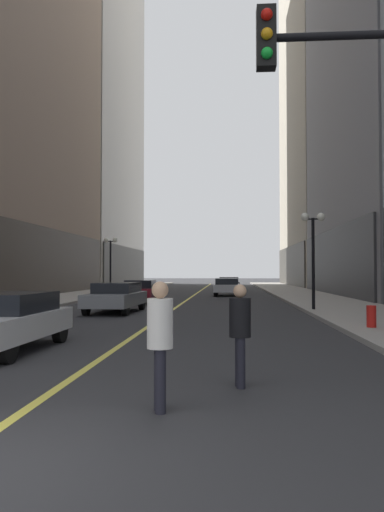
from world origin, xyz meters
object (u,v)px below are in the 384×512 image
(car_maroon, at_px, (140,290))
(car_black, at_px, (229,284))
(car_grey, at_px, (116,296))
(car_silver, at_px, (227,286))
(pedestrian_in_black_coat, at_px, (240,327))
(street_lamp_left_far, at_px, (111,253))
(car_white, at_px, (7,319))
(pedestrian_in_white_shirt, at_px, (160,336))
(fire_hydrant_right, at_px, (371,319))
(street_lamp_right_mid, at_px, (313,239))

(car_maroon, height_order, car_black, same)
(car_maroon, relative_size, car_black, 0.93)
(car_grey, height_order, car_silver, same)
(pedestrian_in_black_coat, relative_size, street_lamp_left_far, 0.36)
(car_white, relative_size, pedestrian_in_black_coat, 2.65)
(car_maroon, xyz_separation_m, car_silver, (5.04, 8.81, 0.00))
(car_grey, bearing_deg, pedestrian_in_white_shirt, -75.26)
(car_black, distance_m, pedestrian_in_white_shirt, 39.75)
(street_lamp_left_far, relative_size, fire_hydrant_right, 5.54)
(car_grey, xyz_separation_m, fire_hydrant_right, (9.24, -6.71, -0.32))
(car_grey, relative_size, street_lamp_right_mid, 1.08)
(car_grey, distance_m, car_silver, 16.58)
(car_grey, xyz_separation_m, street_lamp_right_mid, (8.74, 0.49, 2.54))
(pedestrian_in_black_coat, distance_m, fire_hydrant_right, 8.48)
(car_white, relative_size, pedestrian_in_white_shirt, 2.54)
(car_maroon, distance_m, pedestrian_in_white_shirt, 23.02)
(car_maroon, distance_m, fire_hydrant_right, 16.66)
(car_black, relative_size, fire_hydrant_right, 5.64)
(pedestrian_in_white_shirt, height_order, street_lamp_right_mid, street_lamp_right_mid)
(pedestrian_in_black_coat, bearing_deg, car_silver, 90.57)
(car_black, bearing_deg, street_lamp_left_far, -137.82)
(pedestrian_in_black_coat, bearing_deg, pedestrian_in_white_shirt, -126.14)
(car_white, distance_m, car_grey, 10.92)
(car_maroon, xyz_separation_m, fire_hydrant_right, (9.41, -13.75, -0.32))
(street_lamp_left_far, bearing_deg, pedestrian_in_black_coat, -72.93)
(fire_hydrant_right, bearing_deg, street_lamp_right_mid, 93.97)
(car_maroon, xyz_separation_m, pedestrian_in_white_shirt, (4.27, -22.62, 0.26))
(car_grey, bearing_deg, car_black, 78.23)
(car_grey, xyz_separation_m, car_silver, (4.87, 15.85, -0.00))
(car_maroon, bearing_deg, street_lamp_right_mid, -36.29)
(street_lamp_left_far, distance_m, fire_hydrant_right, 26.40)
(pedestrian_in_black_coat, height_order, street_lamp_right_mid, street_lamp_right_mid)
(car_grey, height_order, street_lamp_left_far, street_lamp_left_far)
(pedestrian_in_black_coat, xyz_separation_m, fire_hydrant_right, (4.08, 7.42, -0.53))
(pedestrian_in_black_coat, xyz_separation_m, street_lamp_right_mid, (3.58, 14.62, 2.33))
(car_silver, distance_m, street_lamp_right_mid, 16.04)
(car_maroon, relative_size, car_silver, 0.99)
(car_white, xyz_separation_m, street_lamp_left_far, (-4.00, 26.83, 2.54))
(car_black, bearing_deg, pedestrian_in_black_coat, -89.80)
(car_maroon, distance_m, pedestrian_in_black_coat, 21.83)
(car_black, height_order, street_lamp_right_mid, street_lamp_right_mid)
(pedestrian_in_black_coat, bearing_deg, street_lamp_right_mid, 76.25)
(car_white, distance_m, car_silver, 27.22)
(pedestrian_in_white_shirt, xyz_separation_m, street_lamp_right_mid, (4.64, 16.08, 2.28))
(street_lamp_left_far, relative_size, street_lamp_right_mid, 1.00)
(car_white, distance_m, fire_hydrant_right, 10.22)
(car_black, bearing_deg, pedestrian_in_white_shirt, -91.35)
(car_black, relative_size, street_lamp_right_mid, 1.02)
(car_white, height_order, pedestrian_in_white_shirt, pedestrian_in_white_shirt)
(car_grey, distance_m, street_lamp_left_far, 16.62)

